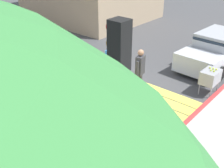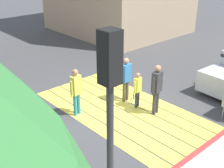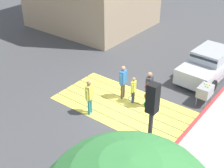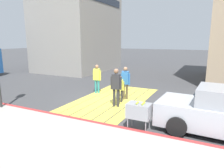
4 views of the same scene
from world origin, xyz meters
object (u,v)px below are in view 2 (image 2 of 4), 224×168
Objects in this scene: pedestrian_adult_side at (76,89)px; pedestrian_adult_lead at (157,86)px; pedestrian_adult_trailing at (126,77)px; pedestrian_child_with_racket at (137,88)px; traffic_light_corner at (109,104)px.

pedestrian_adult_lead is at bearing -130.61° from pedestrian_adult_side.
pedestrian_adult_trailing is 0.66m from pedestrian_child_with_racket.
traffic_light_corner is 3.18× the size of pedestrian_child_with_racket.
pedestrian_adult_trailing is 1.29× the size of pedestrian_child_with_racket.
pedestrian_adult_lead is 2.70m from pedestrian_adult_side.
pedestrian_adult_side is (4.39, -2.42, -2.06)m from traffic_light_corner.
traffic_light_corner is 5.42m from pedestrian_adult_side.
pedestrian_adult_trailing is 1.02× the size of pedestrian_adult_side.
traffic_light_corner is at bearing 127.91° from pedestrian_child_with_racket.
pedestrian_adult_side is at bearing 62.34° from pedestrian_child_with_racket.
pedestrian_child_with_racket is (3.38, -4.35, -2.28)m from traffic_light_corner.
pedestrian_adult_side is at bearing 49.39° from pedestrian_adult_lead.
traffic_light_corner is at bearing 132.44° from pedestrian_adult_trailing.
pedestrian_adult_trailing reaches higher than pedestrian_adult_side.
pedestrian_adult_side is (0.39, 1.95, -0.02)m from pedestrian_adult_trailing.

